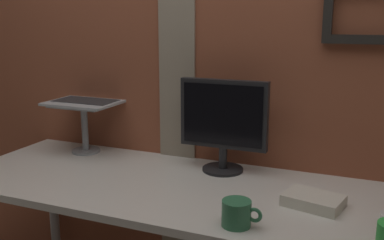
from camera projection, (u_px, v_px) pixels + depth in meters
name	position (u px, v px, depth m)	size (l,w,h in m)	color
brick_wall_back	(211.00, 40.00, 2.04)	(3.12, 0.16, 2.59)	brown
desk	(183.00, 201.00, 1.79)	(1.96, 0.71, 0.74)	silver
monitor	(223.00, 120.00, 1.90)	(0.39, 0.18, 0.40)	black
laptop_stand	(84.00, 120.00, 2.19)	(0.28, 0.22, 0.25)	gray
laptop	(91.00, 91.00, 2.22)	(0.34, 0.31, 0.22)	#ADB2B7
coffee_mug	(237.00, 213.00, 1.42)	(0.13, 0.10, 0.09)	#33724C
paper_clutter_stack	(313.00, 200.00, 1.58)	(0.20, 0.14, 0.04)	silver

